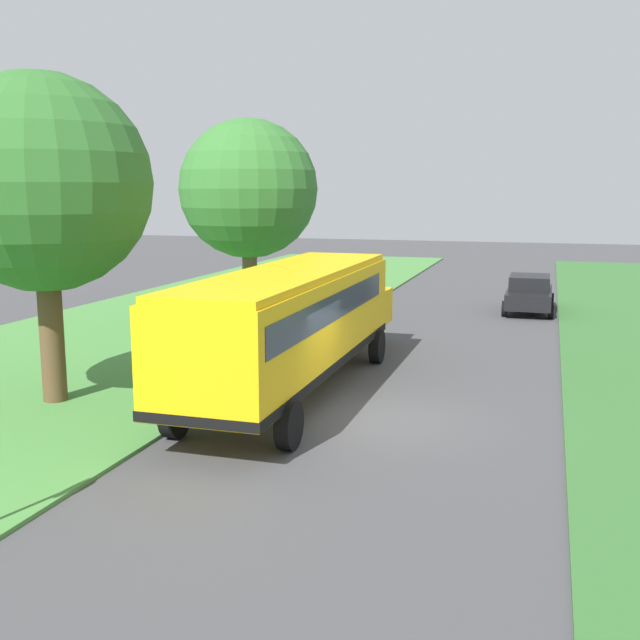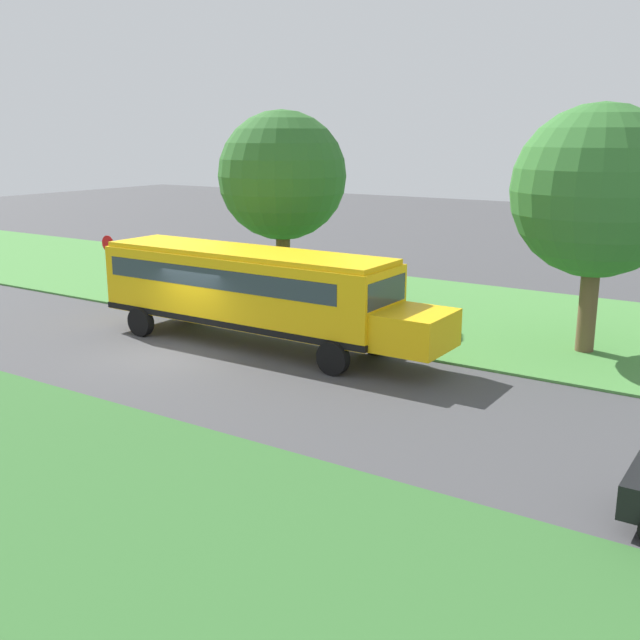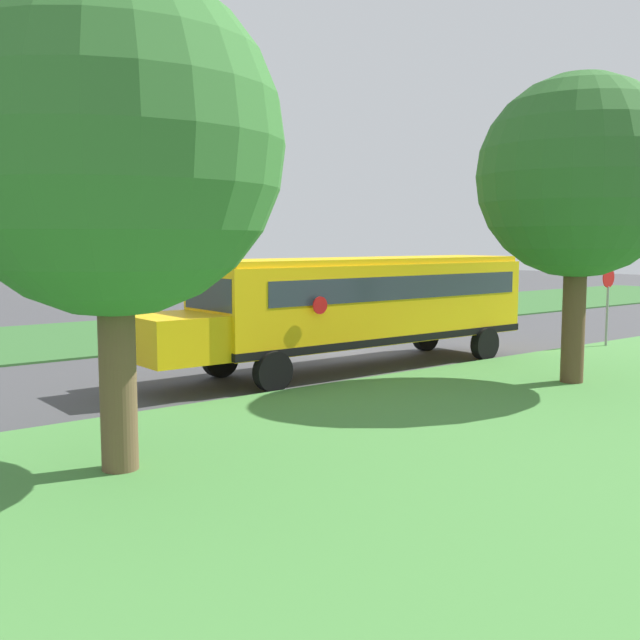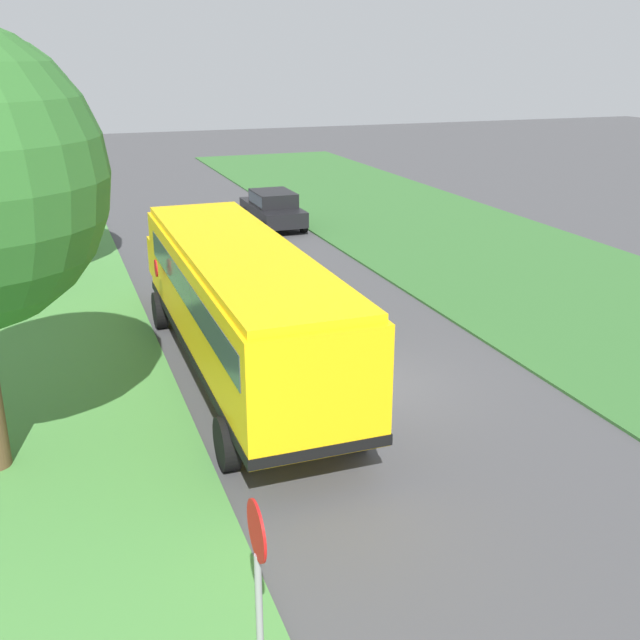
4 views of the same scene
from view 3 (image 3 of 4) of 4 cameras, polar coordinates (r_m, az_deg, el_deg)
The scene contains 7 objects.
ground_plane at distance 24.45m, azimuth 1.99°, elevation -2.51°, with size 120.00×120.00×0.00m, color #424244.
grass_verge at distance 18.09m, azimuth 22.92°, elevation -5.94°, with size 12.00×80.00×0.08m, color #47843D.
grass_far_side at distance 31.80m, azimuth -8.50°, elevation -0.51°, with size 10.00×80.00×0.07m, color #33662D.
school_bus at distance 21.35m, azimuth 3.13°, elevation 1.42°, with size 2.84×12.42×3.16m.
oak_tree_beside_bus at distance 19.86m, azimuth 19.52°, elevation 10.49°, with size 5.01×5.01×7.74m.
oak_tree_roadside_mid at distance 11.94m, azimuth -15.02°, elevation 13.12°, with size 5.27×5.27×7.76m.
stop_sign at distance 27.19m, azimuth 21.07°, elevation 1.63°, with size 0.08×0.68×2.74m.
Camera 3 is at (-18.50, 15.55, 3.67)m, focal length 42.00 mm.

